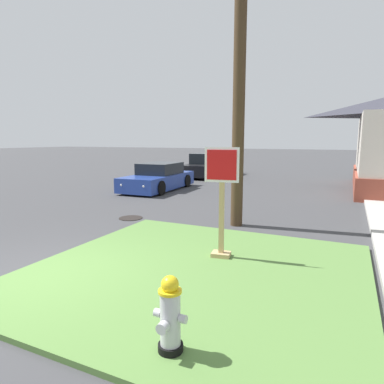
{
  "coord_description": "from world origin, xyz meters",
  "views": [
    {
      "loc": [
        4.68,
        -3.78,
        2.34
      ],
      "look_at": [
        1.03,
        4.02,
        0.99
      ],
      "focal_mm": 31.41,
      "sensor_mm": 36.0,
      "label": 1
    }
  ],
  "objects": [
    {
      "name": "pickup_truck_black",
      "position": [
        -3.38,
        16.17,
        0.62
      ],
      "size": [
        2.37,
        5.5,
        1.48
      ],
      "color": "black",
      "rests_on": "ground"
    },
    {
      "name": "utility_pole",
      "position": [
        1.97,
        4.9,
        4.71
      ],
      "size": [
        1.59,
        0.32,
        9.11
      ],
      "color": "#42301E",
      "rests_on": "ground"
    },
    {
      "name": "stop_sign",
      "position": [
        2.53,
        2.14,
        1.07
      ],
      "size": [
        0.65,
        0.33,
        2.12
      ],
      "color": "tan",
      "rests_on": "grass_corner_patch"
    },
    {
      "name": "manhole_cover",
      "position": [
        -1.15,
        4.33,
        0.01
      ],
      "size": [
        0.7,
        0.7,
        0.02
      ],
      "primitive_type": "cylinder",
      "color": "black",
      "rests_on": "ground"
    },
    {
      "name": "grass_corner_patch",
      "position": [
        2.36,
        1.33,
        0.04
      ],
      "size": [
        5.66,
        5.56,
        0.08
      ],
      "primitive_type": "cube",
      "color": "#567F3D",
      "rests_on": "ground"
    },
    {
      "name": "ground_plane",
      "position": [
        0.0,
        0.0,
        0.0
      ],
      "size": [
        160.0,
        160.0,
        0.0
      ],
      "primitive_type": "plane",
      "color": "#3D3D3F"
    },
    {
      "name": "fire_hydrant",
      "position": [
        3.06,
        -0.88,
        0.48
      ],
      "size": [
        0.38,
        0.34,
        0.85
      ],
      "color": "black",
      "rests_on": "grass_corner_patch"
    },
    {
      "name": "parked_sedan_blue",
      "position": [
        -3.38,
        9.74,
        0.54
      ],
      "size": [
        2.04,
        4.49,
        1.25
      ],
      "color": "#233D93",
      "rests_on": "ground"
    }
  ]
}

